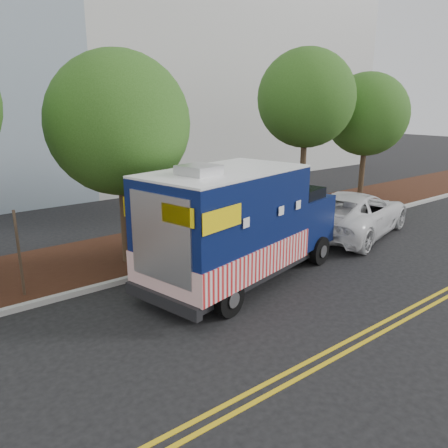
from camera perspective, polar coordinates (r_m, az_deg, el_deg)
ground at (r=12.43m, az=-3.04°, el=-7.79°), size 120.00×120.00×0.00m
curb at (r=13.49m, az=-6.47°, el=-5.59°), size 120.00×0.18×0.15m
mulch_strip at (r=15.22m, az=-10.64°, el=-3.26°), size 120.00×4.00×0.15m
centerline_near at (r=9.53m, az=13.16°, el=-16.00°), size 120.00×0.10×0.01m
centerline_far at (r=9.40m, az=14.39°, el=-16.57°), size 120.00×0.10×0.01m
tree_b at (r=13.23m, az=-13.59°, el=12.60°), size 4.13×4.13×6.40m
tree_c at (r=19.52m, az=10.68°, el=15.79°), size 4.14×4.14×7.15m
tree_d at (r=22.55m, az=18.15°, el=13.43°), size 3.92×3.92×6.33m
sign_post at (r=12.14m, az=-25.15°, el=-3.84°), size 0.06×0.06×2.40m
food_truck at (r=12.03m, az=1.81°, el=-0.56°), size 6.98×3.77×3.49m
white_car at (r=17.49m, az=16.59°, el=1.38°), size 6.43×4.15×1.65m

